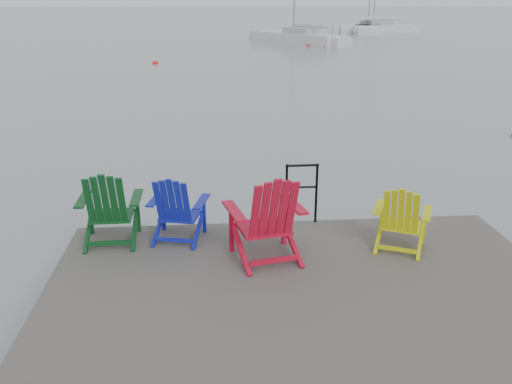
{
  "coord_description": "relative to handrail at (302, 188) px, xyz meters",
  "views": [
    {
      "loc": [
        -1.02,
        -4.86,
        3.67
      ],
      "look_at": [
        -0.38,
        2.85,
        0.85
      ],
      "focal_mm": 38.0,
      "sensor_mm": 36.0,
      "label": 1
    }
  ],
  "objects": [
    {
      "name": "handrail",
      "position": [
        0.0,
        0.0,
        0.0
      ],
      "size": [
        0.48,
        0.04,
        0.9
      ],
      "color": "black",
      "rests_on": "dock"
    },
    {
      "name": "buoy_c",
      "position": [
        6.31,
        35.02,
        -1.04
      ],
      "size": [
        0.4,
        0.4,
        0.4
      ],
      "primitive_type": "sphere",
      "color": "red",
      "rests_on": "ground"
    },
    {
      "name": "buoy_d",
      "position": [
        7.34,
        33.64,
        -1.04
      ],
      "size": [
        0.38,
        0.38,
        0.38
      ],
      "primitive_type": "sphere",
      "color": "#D2410C",
      "rests_on": "ground"
    },
    {
      "name": "sailboat_far",
      "position": [
        16.03,
        49.87,
        -0.69
      ],
      "size": [
        7.86,
        2.27,
        10.85
      ],
      "rotation": [
        0.0,
        0.0,
        1.54
      ],
      "color": "silver",
      "rests_on": "ground"
    },
    {
      "name": "dock",
      "position": [
        -0.25,
        -2.45,
        -0.69
      ],
      "size": [
        6.0,
        5.0,
        1.4
      ],
      "color": "#2A2825",
      "rests_on": "ground"
    },
    {
      "name": "chair_green",
      "position": [
        -2.67,
        -0.49,
        -0.02
      ],
      "size": [
        0.84,
        0.78,
        1.04
      ],
      "rotation": [
        0.0,
        0.0,
        0.02
      ],
      "color": "#0B3F18",
      "rests_on": "dock"
    },
    {
      "name": "sailboat_near",
      "position": [
        5.84,
        37.76,
        -0.69
      ],
      "size": [
        7.06,
        8.93,
        12.54
      ],
      "rotation": [
        0.0,
        0.0,
        0.59
      ],
      "color": "silver",
      "rests_on": "ground"
    },
    {
      "name": "chair_blue",
      "position": [
        -1.78,
        -0.47,
        -0.07
      ],
      "size": [
        0.86,
        0.81,
        0.95
      ],
      "rotation": [
        0.0,
        0.0,
        -0.23
      ],
      "color": "#0F1AA4",
      "rests_on": "dock"
    },
    {
      "name": "ground",
      "position": [
        -0.25,
        -2.45,
        -1.04
      ],
      "size": [
        400.0,
        400.0,
        0.0
      ],
      "primitive_type": "plane",
      "color": "slate",
      "rests_on": "ground"
    },
    {
      "name": "buoy_b",
      "position": [
        -4.4,
        24.48,
        -1.04
      ],
      "size": [
        0.35,
        0.35,
        0.35
      ],
      "primitive_type": "sphere",
      "color": "red",
      "rests_on": "ground"
    },
    {
      "name": "chair_red",
      "position": [
        -0.62,
        -1.16,
        0.04
      ],
      "size": [
        1.05,
        1.0,
        1.16
      ],
      "rotation": [
        0.0,
        0.0,
        0.22
      ],
      "color": "red",
      "rests_on": "dock"
    },
    {
      "name": "sailboat_mid",
      "position": [
        15.8,
        52.4,
        -0.69
      ],
      "size": [
        5.33,
        10.45,
        13.75
      ],
      "rotation": [
        0.0,
        0.0,
        -0.28
      ],
      "color": "silver",
      "rests_on": "ground"
    },
    {
      "name": "chair_yellow",
      "position": [
        1.15,
        -1.01,
        -0.08
      ],
      "size": [
        0.89,
        0.85,
        0.91
      ],
      "rotation": [
        0.0,
        0.0,
        -0.44
      ],
      "color": "#C7CD0B",
      "rests_on": "dock"
    }
  ]
}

